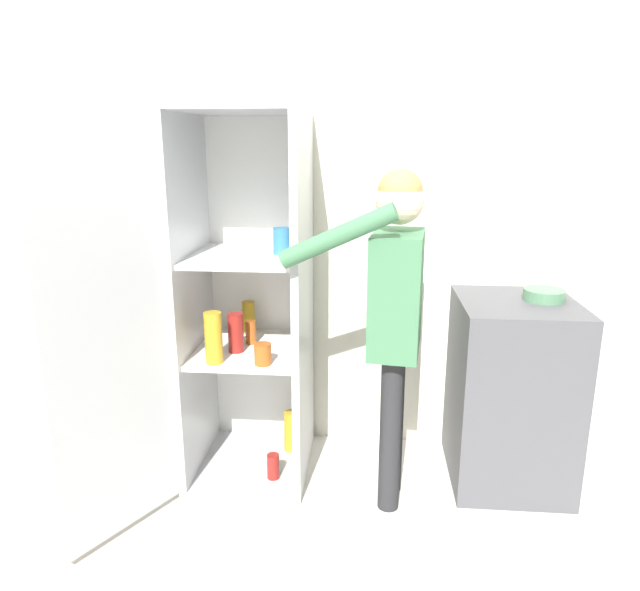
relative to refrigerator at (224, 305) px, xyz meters
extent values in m
plane|color=beige|center=(0.26, -0.53, -0.91)|extent=(12.00, 12.00, 0.00)
cube|color=silver|center=(0.26, 0.45, 0.37)|extent=(7.00, 0.06, 2.55)
cube|color=#B7BABC|center=(0.10, 0.07, -0.89)|extent=(0.59, 0.66, 0.04)
cube|color=#B7BABC|center=(0.10, 0.07, 0.91)|extent=(0.59, 0.66, 0.04)
cube|color=white|center=(0.10, 0.39, 0.01)|extent=(0.59, 0.03, 1.76)
cube|color=#B7BABC|center=(-0.18, 0.07, 0.01)|extent=(0.04, 0.66, 1.76)
cube|color=#B7BABC|center=(0.38, 0.07, 0.01)|extent=(0.04, 0.66, 1.76)
cube|color=white|center=(0.10, 0.07, -0.25)|extent=(0.52, 0.59, 0.02)
cube|color=white|center=(0.10, 0.07, 0.23)|extent=(0.52, 0.59, 0.02)
cube|color=#B7BABC|center=(-0.36, -0.50, 0.01)|extent=(0.33, 0.53, 1.76)
cylinder|color=#9E4C19|center=(0.10, 0.12, -0.17)|extent=(0.05, 0.05, 0.12)
cylinder|color=#9E4C19|center=(0.21, -0.15, -0.18)|extent=(0.08, 0.08, 0.10)
cylinder|color=teal|center=(0.27, 0.08, 0.30)|extent=(0.09, 0.09, 0.13)
cylinder|color=maroon|center=(0.05, 0.00, -0.14)|extent=(0.08, 0.08, 0.19)
cylinder|color=maroon|center=(0.24, -0.09, -0.81)|extent=(0.06, 0.06, 0.13)
cylinder|color=#B78C1E|center=(0.05, 0.29, -0.15)|extent=(0.07, 0.07, 0.17)
cylinder|color=#B78C1E|center=(0.29, 0.19, -0.76)|extent=(0.07, 0.07, 0.22)
cylinder|color=#B78C1E|center=(-0.02, -0.15, -0.11)|extent=(0.08, 0.08, 0.24)
cylinder|color=#262628|center=(0.81, -0.22, -0.53)|extent=(0.10, 0.10, 0.76)
cylinder|color=#262628|center=(0.82, -0.07, -0.53)|extent=(0.10, 0.10, 0.76)
cube|color=#3F724C|center=(0.81, -0.14, 0.12)|extent=(0.26, 0.41, 0.54)
sphere|color=beige|center=(0.81, -0.14, 0.52)|extent=(0.21, 0.21, 0.21)
sphere|color=#AD894C|center=(0.81, -0.14, 0.56)|extent=(0.19, 0.19, 0.19)
cylinder|color=#3F724C|center=(0.56, -0.33, 0.40)|extent=(0.50, 0.14, 0.28)
cylinder|color=#3F724C|center=(0.84, 0.07, 0.09)|extent=(0.08, 0.08, 0.51)
cube|color=#4C4C51|center=(1.41, 0.10, -0.44)|extent=(0.56, 0.61, 0.93)
cylinder|color=#517F5B|center=(1.53, 0.13, 0.06)|extent=(0.19, 0.19, 0.05)
camera|label=1|loc=(0.69, -2.59, 0.75)|focal=32.00mm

